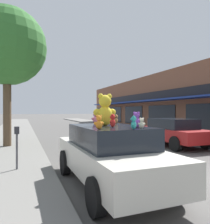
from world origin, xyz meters
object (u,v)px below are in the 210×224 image
at_px(teddy_bear_giant, 105,110).
at_px(teddy_bear_red, 113,121).
at_px(teddy_bear_cream, 142,123).
at_px(teddy_bear_orange, 99,122).
at_px(teddy_bear_purple, 136,120).
at_px(teddy_bear_black, 143,122).
at_px(teddy_bear_brown, 116,119).
at_px(street_tree, 7,47).
at_px(plush_art_car, 109,154).
at_px(parked_car_far_center, 172,131).
at_px(teddy_bear_pink, 96,118).
at_px(parking_meter, 17,142).
at_px(teddy_bear_teal, 134,123).

height_order(teddy_bear_giant, teddy_bear_red, teddy_bear_giant).
bearing_deg(teddy_bear_cream, teddy_bear_orange, 0.93).
xyz_separation_m(teddy_bear_orange, teddy_bear_red, (0.50, 0.49, 0.00)).
height_order(teddy_bear_purple, teddy_bear_black, teddy_bear_purple).
xyz_separation_m(teddy_bear_brown, street_tree, (-3.37, 5.78, 3.42)).
height_order(teddy_bear_orange, teddy_bear_red, teddy_bear_red).
bearing_deg(plush_art_car, teddy_bear_red, -101.38).
bearing_deg(teddy_bear_red, teddy_bear_brown, -162.46).
height_order(teddy_bear_black, parked_car_far_center, teddy_bear_black).
distance_m(teddy_bear_purple, teddy_bear_cream, 0.26).
xyz_separation_m(teddy_bear_pink, parked_car_far_center, (5.52, 3.62, -0.89)).
relative_size(teddy_bear_red, teddy_bear_black, 1.31).
bearing_deg(teddy_bear_brown, teddy_bear_orange, 12.99).
xyz_separation_m(teddy_bear_pink, teddy_bear_black, (0.64, -1.58, -0.06)).
bearing_deg(plush_art_car, teddy_bear_black, -47.47).
height_order(teddy_bear_red, teddy_bear_black, teddy_bear_red).
xyz_separation_m(teddy_bear_orange, teddy_bear_cream, (0.94, -0.09, -0.03)).
xyz_separation_m(teddy_bear_red, parking_meter, (-2.13, 2.30, -0.70)).
bearing_deg(teddy_bear_teal, street_tree, -127.77).
height_order(teddy_bear_cream, teddy_bear_brown, teddy_bear_brown).
bearing_deg(teddy_bear_red, teddy_bear_black, 114.44).
xyz_separation_m(teddy_bear_orange, teddy_bear_brown, (1.18, 1.83, -0.01)).
bearing_deg(teddy_bear_teal, teddy_bear_giant, -139.67).
relative_size(teddy_bear_black, street_tree, 0.03).
xyz_separation_m(teddy_bear_giant, teddy_bear_purple, (0.46, -0.81, -0.22)).
relative_size(teddy_bear_giant, teddy_bear_cream, 3.51).
height_order(teddy_bear_pink, teddy_bear_brown, teddy_bear_pink).
bearing_deg(teddy_bear_cream, teddy_bear_brown, -90.72).
bearing_deg(parked_car_far_center, teddy_bear_orange, -137.96).
height_order(plush_art_car, parking_meter, plush_art_car).
height_order(teddy_bear_red, parked_car_far_center, teddy_bear_red).
xyz_separation_m(street_tree, parking_meter, (0.56, -4.83, -4.10)).
xyz_separation_m(teddy_bear_cream, teddy_bear_red, (-0.44, 0.57, 0.04)).
bearing_deg(teddy_bear_cream, teddy_bear_black, -116.67).
distance_m(plush_art_car, street_tree, 8.43).
height_order(teddy_bear_orange, parked_car_far_center, teddy_bear_orange).
bearing_deg(teddy_bear_giant, plush_art_car, 130.73).
xyz_separation_m(teddy_bear_pink, parking_meter, (-2.15, 0.95, -0.72)).
height_order(teddy_bear_pink, parking_meter, teddy_bear_pink).
bearing_deg(teddy_bear_giant, teddy_bear_red, 95.56).
height_order(teddy_bear_teal, teddy_bear_cream, teddy_bear_teal).
bearing_deg(teddy_bear_purple, teddy_bear_cream, 143.65).
bearing_deg(plush_art_car, teddy_bear_purple, -62.30).
bearing_deg(parked_car_far_center, teddy_bear_red, -138.13).
xyz_separation_m(teddy_bear_brown, parking_meter, (-2.81, 0.95, -0.68)).
xyz_separation_m(teddy_bear_teal, teddy_bear_pink, (-0.14, 2.07, 0.04)).
relative_size(plush_art_car, parked_car_far_center, 1.01).
bearing_deg(teddy_bear_black, teddy_bear_purple, -12.52).
height_order(teddy_bear_teal, teddy_bear_pink, teddy_bear_pink).
relative_size(teddy_bear_orange, teddy_bear_teal, 1.05).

